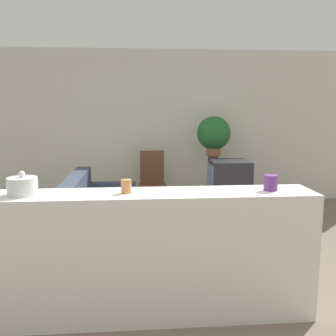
{
  "coord_description": "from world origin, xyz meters",
  "views": [
    {
      "loc": [
        -0.01,
        -3.23,
        1.68
      ],
      "look_at": [
        0.42,
        2.0,
        0.85
      ],
      "focal_mm": 40.0,
      "sensor_mm": 36.0,
      "label": 1
    }
  ],
  "objects_px": {
    "couch": "(99,216)",
    "wooden_chair": "(152,179)",
    "television": "(229,176)",
    "decorative_bowl": "(22,186)",
    "potted_plant": "(214,134)"
  },
  "relations": [
    {
      "from": "television",
      "to": "potted_plant",
      "type": "height_order",
      "value": "potted_plant"
    },
    {
      "from": "couch",
      "to": "decorative_bowl",
      "type": "relative_size",
      "value": 7.41
    },
    {
      "from": "wooden_chair",
      "to": "couch",
      "type": "bearing_deg",
      "value": -121.81
    },
    {
      "from": "television",
      "to": "potted_plant",
      "type": "distance_m",
      "value": 1.02
    },
    {
      "from": "couch",
      "to": "television",
      "type": "xyz_separation_m",
      "value": [
        1.84,
        0.43,
        0.43
      ]
    },
    {
      "from": "couch",
      "to": "decorative_bowl",
      "type": "xyz_separation_m",
      "value": [
        -0.36,
        -1.94,
        0.81
      ]
    },
    {
      "from": "wooden_chair",
      "to": "potted_plant",
      "type": "relative_size",
      "value": 1.54
    },
    {
      "from": "television",
      "to": "decorative_bowl",
      "type": "bearing_deg",
      "value": -132.82
    },
    {
      "from": "wooden_chair",
      "to": "decorative_bowl",
      "type": "distance_m",
      "value": 3.4
    },
    {
      "from": "couch",
      "to": "television",
      "type": "relative_size",
      "value": 2.97
    },
    {
      "from": "couch",
      "to": "wooden_chair",
      "type": "height_order",
      "value": "wooden_chair"
    },
    {
      "from": "couch",
      "to": "television",
      "type": "distance_m",
      "value": 1.93
    },
    {
      "from": "potted_plant",
      "to": "decorative_bowl",
      "type": "relative_size",
      "value": 2.88
    },
    {
      "from": "decorative_bowl",
      "to": "wooden_chair",
      "type": "bearing_deg",
      "value": 70.51
    },
    {
      "from": "wooden_chair",
      "to": "television",
      "type": "bearing_deg",
      "value": -35.91
    }
  ]
}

